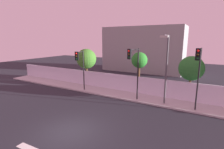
% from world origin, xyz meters
% --- Properties ---
extents(ground_plane, '(80.00, 80.00, 0.00)m').
position_xyz_m(ground_plane, '(0.00, 0.00, 0.00)').
color(ground_plane, '#24252C').
extents(sidewalk, '(36.00, 2.40, 0.15)m').
position_xyz_m(sidewalk, '(0.00, 8.20, 0.07)').
color(sidewalk, '#B1B1B1').
rests_on(sidewalk, ground).
extents(perimeter_wall, '(36.00, 0.18, 1.80)m').
position_xyz_m(perimeter_wall, '(0.00, 9.49, 1.05)').
color(perimeter_wall, silver).
rests_on(perimeter_wall, sidewalk).
extents(traffic_light_left, '(0.54, 1.66, 4.94)m').
position_xyz_m(traffic_light_left, '(1.55, 6.81, 3.76)').
color(traffic_light_left, black).
rests_on(traffic_light_left, sidewalk).
extents(traffic_light_center, '(0.63, 1.77, 4.51)m').
position_xyz_m(traffic_light_center, '(-4.61, 6.72, 3.47)').
color(traffic_light_center, black).
rests_on(traffic_light_center, sidewalk).
extents(traffic_light_right, '(0.40, 1.13, 5.10)m').
position_xyz_m(traffic_light_right, '(6.77, 7.09, 3.84)').
color(traffic_light_right, black).
rests_on(traffic_light_right, sidewalk).
extents(street_lamp_curbside, '(0.60, 1.92, 6.11)m').
position_xyz_m(street_lamp_curbside, '(4.28, 7.47, 3.81)').
color(street_lamp_curbside, '#4C4C51').
rests_on(street_lamp_curbside, sidewalk).
extents(roadside_tree_leftmost, '(2.65, 2.65, 4.66)m').
position_xyz_m(roadside_tree_leftmost, '(-6.81, 10.68, 3.32)').
color(roadside_tree_leftmost, brown).
rests_on(roadside_tree_leftmost, ground).
extents(roadside_tree_midleft, '(1.80, 1.80, 4.50)m').
position_xyz_m(roadside_tree_midleft, '(0.68, 10.68, 3.55)').
color(roadside_tree_midleft, brown).
rests_on(roadside_tree_midleft, ground).
extents(roadside_tree_midright, '(2.42, 2.42, 4.32)m').
position_xyz_m(roadside_tree_midright, '(6.07, 10.68, 3.09)').
color(roadside_tree_midright, brown).
rests_on(roadside_tree_midright, ground).
extents(low_building_distant, '(14.53, 6.00, 8.15)m').
position_xyz_m(low_building_distant, '(-3.29, 23.49, 4.08)').
color(low_building_distant, gray).
rests_on(low_building_distant, ground).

